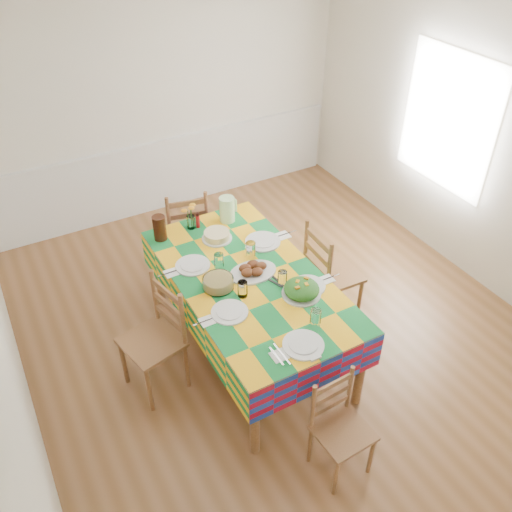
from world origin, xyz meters
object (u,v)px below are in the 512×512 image
at_px(dining_table, 249,286).
at_px(chair_left, 156,339).
at_px(green_pitcher, 227,209).
at_px(chair_far, 187,230).
at_px(chair_right, 329,275).
at_px(meat_platter, 253,270).
at_px(tea_pitcher, 160,228).
at_px(chair_near, 340,428).

bearing_deg(dining_table, chair_left, 179.28).
relative_size(dining_table, green_pitcher, 8.51).
bearing_deg(chair_far, chair_right, 134.94).
distance_m(dining_table, green_pitcher, 0.92).
relative_size(dining_table, meat_platter, 5.12).
height_order(meat_platter, chair_right, chair_right).
distance_m(meat_platter, green_pitcher, 0.86).
bearing_deg(chair_far, dining_table, 102.75).
xyz_separation_m(green_pitcher, tea_pitcher, (-0.67, 0.02, -0.01)).
distance_m(dining_table, chair_near, 1.40).
bearing_deg(chair_right, green_pitcher, 38.65).
xyz_separation_m(chair_far, chair_right, (0.87, -1.35, 0.02)).
height_order(meat_platter, chair_far, chair_far).
bearing_deg(chair_left, chair_near, 18.89).
xyz_separation_m(green_pitcher, chair_near, (-0.23, -2.22, -0.54)).
xyz_separation_m(dining_table, green_pitcher, (0.23, 0.86, 0.22)).
xyz_separation_m(green_pitcher, chair_left, (-1.09, -0.85, -0.45)).
height_order(green_pitcher, chair_left, green_pitcher).
bearing_deg(chair_near, tea_pitcher, 98.66).
height_order(green_pitcher, chair_near, green_pitcher).
bearing_deg(dining_table, green_pitcher, 75.06).
bearing_deg(chair_right, chair_far, 35.18).
relative_size(tea_pitcher, chair_far, 0.24).
relative_size(chair_far, chair_left, 0.98).
bearing_deg(chair_left, chair_right, 76.64).
height_order(tea_pitcher, chair_left, tea_pitcher).
height_order(meat_platter, tea_pitcher, tea_pitcher).
xyz_separation_m(dining_table, chair_left, (-0.86, 0.01, -0.23)).
bearing_deg(chair_right, tea_pitcher, 58.41).
bearing_deg(tea_pitcher, meat_platter, -59.77).
distance_m(green_pitcher, chair_right, 1.15).
height_order(tea_pitcher, chair_right, tea_pitcher).
height_order(dining_table, tea_pitcher, tea_pitcher).
relative_size(dining_table, tea_pitcher, 8.92).
relative_size(chair_near, chair_right, 0.81).
xyz_separation_m(tea_pitcher, chair_right, (1.30, -0.88, -0.43)).
height_order(dining_table, chair_far, chair_far).
bearing_deg(meat_platter, chair_left, -178.83).
bearing_deg(tea_pitcher, chair_right, -34.16).
relative_size(chair_near, chair_far, 0.84).
height_order(dining_table, chair_left, chair_left).
xyz_separation_m(meat_platter, tea_pitcher, (-0.50, 0.86, 0.09)).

